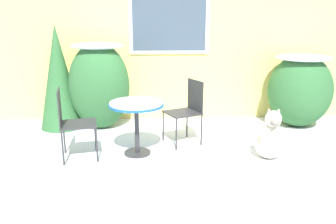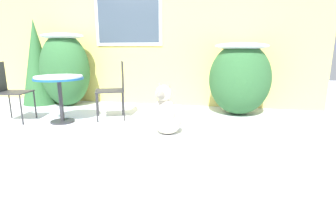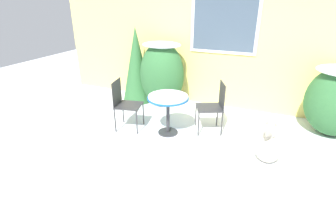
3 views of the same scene
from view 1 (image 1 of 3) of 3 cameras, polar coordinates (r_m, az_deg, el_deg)
name	(u,v)px [view 1 (image 1 of 3)]	position (r m, az deg, el deg)	size (l,w,h in m)	color
ground_plane	(170,165)	(4.28, 0.38, -9.24)	(16.00, 16.00, 0.00)	white
house_wall	(164,40)	(6.10, -0.64, 12.44)	(8.00, 0.10, 2.94)	#E5D16B
shrub_left	(99,84)	(5.70, -11.89, 4.79)	(1.02, 0.83, 1.47)	#2D6033
shrub_middle	(300,89)	(6.17, 21.99, 3.80)	(1.08, 1.07, 1.27)	#2D6033
evergreen_bush	(59,77)	(5.91, -18.49, 5.76)	(0.73, 0.73, 1.77)	#2D6033
patio_table	(136,111)	(4.47, -5.53, 0.26)	(0.75, 0.75, 0.75)	#2D2D30
patio_chair_near_table	(187,108)	(4.92, 3.35, 0.64)	(0.61, 0.61, 0.96)	#2D2D30
patio_chair_far_side	(72,120)	(4.50, -16.43, -1.37)	(0.55, 0.55, 0.96)	#2D2D30
dog	(270,140)	(4.57, 17.35, -4.64)	(0.44, 0.63, 0.72)	beige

